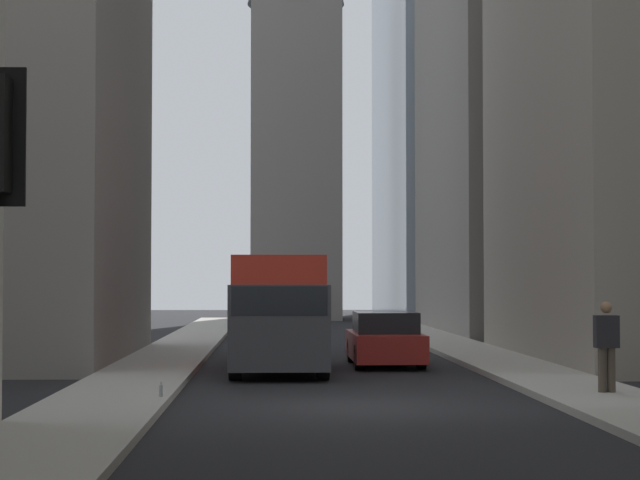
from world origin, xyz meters
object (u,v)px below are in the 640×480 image
(sedan_red, at_px, (385,341))
(pedestrian, at_px, (606,343))
(delivery_truck, at_px, (279,312))
(discarded_bottle, at_px, (161,391))

(sedan_red, xyz_separation_m, pedestrian, (-8.69, -3.33, 0.40))
(delivery_truck, distance_m, pedestrian, 9.15)
(delivery_truck, bearing_deg, pedestrian, -137.85)
(delivery_truck, height_order, discarded_bottle, delivery_truck)
(delivery_truck, bearing_deg, discarded_bottle, 163.47)
(discarded_bottle, bearing_deg, pedestrian, -86.52)
(delivery_truck, distance_m, sedan_red, 3.48)
(delivery_truck, relative_size, sedan_red, 1.50)
(sedan_red, bearing_deg, pedestrian, -159.02)
(sedan_red, bearing_deg, delivery_truck, 124.37)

